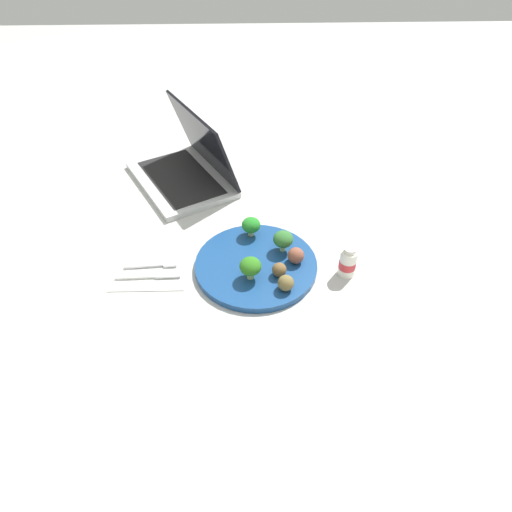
{
  "coord_description": "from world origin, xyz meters",
  "views": [
    {
      "loc": [
        -0.02,
        -0.74,
        0.71
      ],
      "look_at": [
        0.0,
        0.0,
        0.04
      ],
      "focal_mm": 31.14,
      "sensor_mm": 36.0,
      "label": 1
    }
  ],
  "objects_px": {
    "meatball_far_rim": "(286,283)",
    "knife": "(151,275)",
    "plate": "(256,265)",
    "meatball_back_left": "(296,256)",
    "broccoli_floret_mid_right": "(250,267)",
    "meatball_front_left": "(279,270)",
    "fork": "(154,264)",
    "broccoli_floret_front_left": "(251,225)",
    "yogurt_bottle": "(348,262)",
    "broccoli_floret_front_right": "(283,239)",
    "napkin": "(150,272)",
    "laptop": "(187,168)"
  },
  "relations": [
    {
      "from": "laptop",
      "to": "yogurt_bottle",
      "type": "bearing_deg",
      "value": -46.09
    },
    {
      "from": "fork",
      "to": "meatball_back_left",
      "type": "bearing_deg",
      "value": -2.32
    },
    {
      "from": "napkin",
      "to": "meatball_far_rim",
      "type": "bearing_deg",
      "value": -14.14
    },
    {
      "from": "broccoli_floret_front_right",
      "to": "napkin",
      "type": "xyz_separation_m",
      "value": [
        -0.31,
        -0.05,
        -0.05
      ]
    },
    {
      "from": "knife",
      "to": "yogurt_bottle",
      "type": "height_order",
      "value": "yogurt_bottle"
    },
    {
      "from": "napkin",
      "to": "broccoli_floret_front_right",
      "type": "bearing_deg",
      "value": 9.16
    },
    {
      "from": "broccoli_floret_front_right",
      "to": "meatball_back_left",
      "type": "bearing_deg",
      "value": -59.32
    },
    {
      "from": "meatball_back_left",
      "to": "broccoli_floret_front_right",
      "type": "bearing_deg",
      "value": 120.68
    },
    {
      "from": "meatball_far_rim",
      "to": "knife",
      "type": "distance_m",
      "value": 0.3
    },
    {
      "from": "plate",
      "to": "fork",
      "type": "distance_m",
      "value": 0.23
    },
    {
      "from": "broccoli_floret_front_left",
      "to": "laptop",
      "type": "bearing_deg",
      "value": 122.52
    },
    {
      "from": "broccoli_floret_front_left",
      "to": "meatball_back_left",
      "type": "height_order",
      "value": "broccoli_floret_front_left"
    },
    {
      "from": "broccoli_floret_front_left",
      "to": "meatball_front_left",
      "type": "height_order",
      "value": "broccoli_floret_front_left"
    },
    {
      "from": "napkin",
      "to": "laptop",
      "type": "bearing_deg",
      "value": 81.68
    },
    {
      "from": "broccoli_floret_front_left",
      "to": "napkin",
      "type": "distance_m",
      "value": 0.26
    },
    {
      "from": "knife",
      "to": "yogurt_bottle",
      "type": "relative_size",
      "value": 1.89
    },
    {
      "from": "broccoli_floret_mid_right",
      "to": "laptop",
      "type": "height_order",
      "value": "laptop"
    },
    {
      "from": "meatball_front_left",
      "to": "meatball_back_left",
      "type": "bearing_deg",
      "value": 44.06
    },
    {
      "from": "plate",
      "to": "napkin",
      "type": "height_order",
      "value": "plate"
    },
    {
      "from": "fork",
      "to": "broccoli_floret_front_right",
      "type": "bearing_deg",
      "value": 5.91
    },
    {
      "from": "broccoli_floret_front_left",
      "to": "yogurt_bottle",
      "type": "bearing_deg",
      "value": -30.78
    },
    {
      "from": "broccoli_floret_front_left",
      "to": "broccoli_floret_mid_right",
      "type": "distance_m",
      "value": 0.15
    },
    {
      "from": "meatball_far_rim",
      "to": "plate",
      "type": "bearing_deg",
      "value": 125.58
    },
    {
      "from": "meatball_front_left",
      "to": "meatball_back_left",
      "type": "height_order",
      "value": "meatball_back_left"
    },
    {
      "from": "broccoli_floret_mid_right",
      "to": "napkin",
      "type": "xyz_separation_m",
      "value": [
        -0.23,
        0.04,
        -0.05
      ]
    },
    {
      "from": "yogurt_bottle",
      "to": "meatball_back_left",
      "type": "bearing_deg",
      "value": 168.38
    },
    {
      "from": "broccoli_floret_front_right",
      "to": "napkin",
      "type": "height_order",
      "value": "broccoli_floret_front_right"
    },
    {
      "from": "napkin",
      "to": "fork",
      "type": "height_order",
      "value": "fork"
    },
    {
      "from": "meatball_far_rim",
      "to": "knife",
      "type": "height_order",
      "value": "meatball_far_rim"
    },
    {
      "from": "plate",
      "to": "meatball_back_left",
      "type": "distance_m",
      "value": 0.09
    },
    {
      "from": "yogurt_bottle",
      "to": "fork",
      "type": "bearing_deg",
      "value": 175.24
    },
    {
      "from": "plate",
      "to": "meatball_far_rim",
      "type": "height_order",
      "value": "meatball_far_rim"
    },
    {
      "from": "meatball_back_left",
      "to": "yogurt_bottle",
      "type": "relative_size",
      "value": 0.49
    },
    {
      "from": "meatball_front_left",
      "to": "meatball_back_left",
      "type": "xyz_separation_m",
      "value": [
        0.04,
        0.04,
        0.0
      ]
    },
    {
      "from": "meatball_far_rim",
      "to": "yogurt_bottle",
      "type": "height_order",
      "value": "yogurt_bottle"
    },
    {
      "from": "broccoli_floret_front_left",
      "to": "meatball_far_rim",
      "type": "xyz_separation_m",
      "value": [
        0.07,
        -0.18,
        -0.01
      ]
    },
    {
      "from": "meatball_front_left",
      "to": "napkin",
      "type": "relative_size",
      "value": 0.19
    },
    {
      "from": "meatball_far_rim",
      "to": "yogurt_bottle",
      "type": "relative_size",
      "value": 0.46
    },
    {
      "from": "meatball_back_left",
      "to": "meatball_far_rim",
      "type": "bearing_deg",
      "value": -109.89
    },
    {
      "from": "broccoli_floret_front_left",
      "to": "fork",
      "type": "relative_size",
      "value": 0.4
    },
    {
      "from": "meatball_back_left",
      "to": "fork",
      "type": "relative_size",
      "value": 0.31
    },
    {
      "from": "broccoli_floret_front_right",
      "to": "yogurt_bottle",
      "type": "relative_size",
      "value": 0.68
    },
    {
      "from": "broccoli_floret_front_left",
      "to": "fork",
      "type": "height_order",
      "value": "broccoli_floret_front_left"
    },
    {
      "from": "napkin",
      "to": "knife",
      "type": "distance_m",
      "value": 0.02
    },
    {
      "from": "broccoli_floret_mid_right",
      "to": "knife",
      "type": "xyz_separation_m",
      "value": [
        -0.22,
        0.02,
        -0.04
      ]
    },
    {
      "from": "broccoli_floret_front_left",
      "to": "meatball_front_left",
      "type": "xyz_separation_m",
      "value": [
        0.06,
        -0.14,
        -0.01
      ]
    },
    {
      "from": "meatball_back_left",
      "to": "laptop",
      "type": "bearing_deg",
      "value": 125.93
    },
    {
      "from": "yogurt_bottle",
      "to": "laptop",
      "type": "distance_m",
      "value": 0.56
    },
    {
      "from": "yogurt_bottle",
      "to": "broccoli_floret_front_left",
      "type": "bearing_deg",
      "value": 149.22
    },
    {
      "from": "meatball_back_left",
      "to": "fork",
      "type": "bearing_deg",
      "value": 177.68
    }
  ]
}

